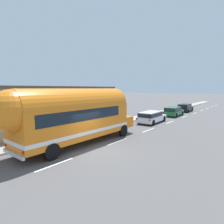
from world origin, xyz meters
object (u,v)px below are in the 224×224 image
Objects in this scene: painted_bus at (73,114)px; car_lead at (151,116)px; car_third at (185,107)px; car_second at (173,111)px.

car_lead is at bearing 88.97° from painted_bus.
car_lead and car_third have the same top height.
car_second is at bearing 89.68° from car_lead.
car_third is (-0.33, 6.63, 0.01)m from car_second.
painted_bus is 2.69× the size of car_third.
car_second is 6.63m from car_third.
painted_bus is 2.57× the size of car_second.
car_lead is at bearing -88.78° from car_third.
car_second is (0.25, 19.03, -1.52)m from painted_bus.
car_second and car_third have the same top height.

